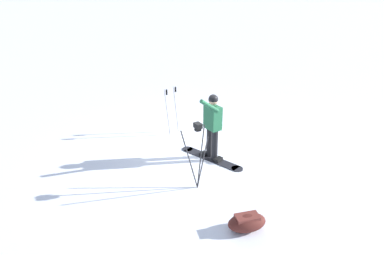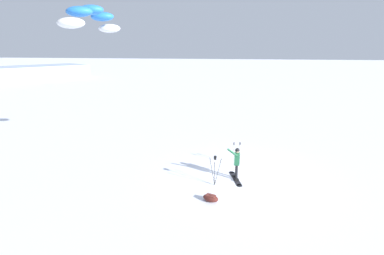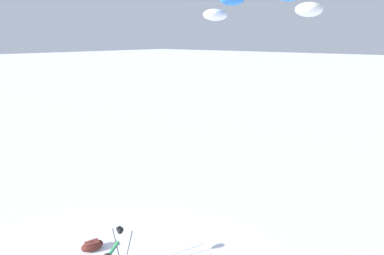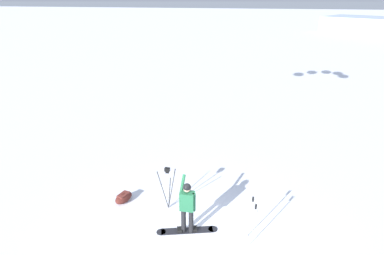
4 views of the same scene
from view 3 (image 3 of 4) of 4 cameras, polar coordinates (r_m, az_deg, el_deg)
traction_kite at (r=12.01m, az=11.79°, el=21.22°), size 1.22×4.41×1.14m
gear_bag_large at (r=11.11m, az=-17.50°, el=-19.57°), size 0.78×0.59×0.30m
camera_tripod at (r=9.52m, az=-12.68°, el=-19.31°), size 0.59×0.54×1.47m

